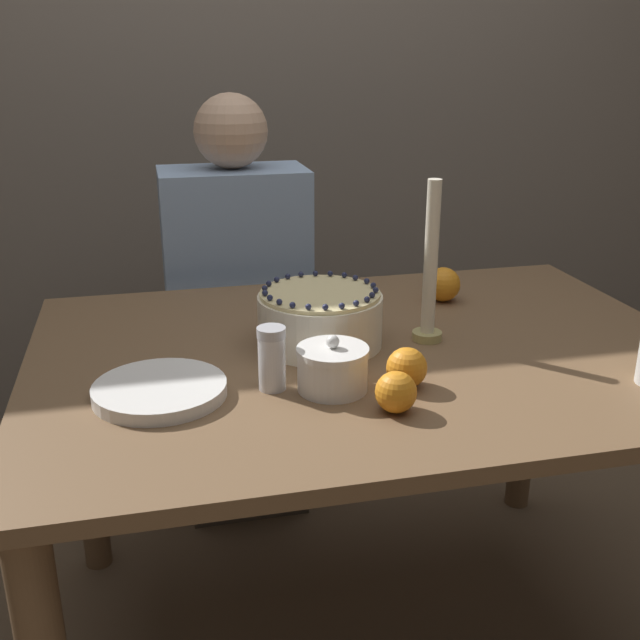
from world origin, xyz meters
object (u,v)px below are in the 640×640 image
sugar_bowl (333,368)px  person_man_blue_shirt (239,335)px  cake (320,318)px  sugar_shaker (272,358)px  candle (430,275)px

sugar_bowl → person_man_blue_shirt: person_man_blue_shirt is taller
cake → sugar_shaker: (-0.13, -0.19, 0.00)m
sugar_bowl → candle: 0.33m
cake → person_man_blue_shirt: bearing=98.3°
cake → person_man_blue_shirt: size_ratio=0.21×
sugar_shaker → candle: 0.40m
candle → person_man_blue_shirt: person_man_blue_shirt is taller
sugar_shaker → cake: bearing=55.1°
cake → person_man_blue_shirt: 0.70m
candle → cake: bearing=172.8°
cake → sugar_bowl: bearing=-97.4°
sugar_bowl → sugar_shaker: 0.11m
sugar_bowl → sugar_shaker: bearing=165.0°
cake → sugar_bowl: 0.22m
cake → person_man_blue_shirt: person_man_blue_shirt is taller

